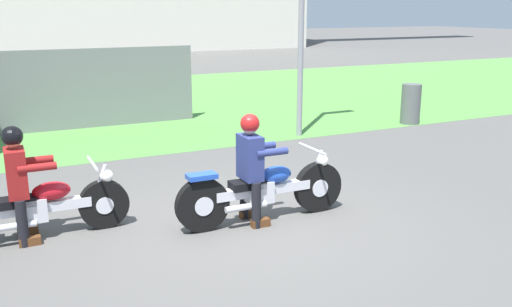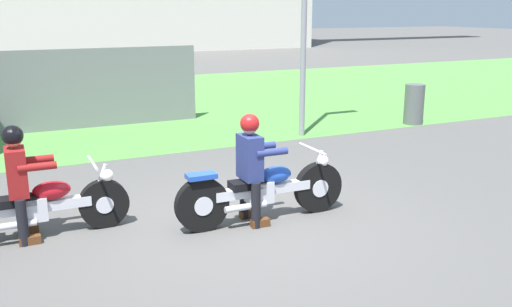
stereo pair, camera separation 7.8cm
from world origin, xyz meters
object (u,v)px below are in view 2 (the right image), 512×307
Objects in this scene: rider_follow at (18,174)px; trash_can at (414,104)px; motorcycle_follow at (38,207)px; rider_lead at (251,160)px; motorcycle_lead at (263,191)px.

trash_can is at bearing 21.76° from rider_follow.
motorcycle_follow is 0.46m from rider_follow.
motorcycle_follow is (-2.49, 0.66, -0.45)m from rider_lead.
trash_can reaches higher than motorcycle_follow.
motorcycle_follow is 9.26m from trash_can.
motorcycle_lead is 2.47× the size of trash_can.
motorcycle_lead is at bearing -145.80° from trash_can.
motorcycle_follow is (-2.66, 0.67, -0.02)m from motorcycle_lead.
rider_lead is at bearing -13.39° from rider_follow.
rider_follow is at bearing 166.61° from rider_lead.
rider_lead is 2.62m from motorcycle_follow.
rider_follow is at bearing 179.14° from motorcycle_follow.
trash_can is (5.96, 4.05, 0.07)m from motorcycle_lead.
motorcycle_follow is 1.56× the size of rider_follow.
rider_lead reaches higher than motorcycle_lead.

